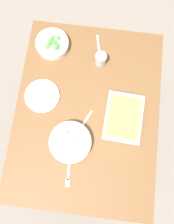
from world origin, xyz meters
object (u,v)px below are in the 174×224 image
drink_cup (101,59)px  side_plate (42,96)px  fork_on_table (68,174)px  baking_dish (123,118)px  spoon_spare (99,50)px  spoon_by_stew (82,126)px  stew_bowl (70,142)px  spoon_by_broccoli (55,51)px  broccoli_bowl (52,44)px

drink_cup → side_plate: 0.44m
drink_cup → fork_on_table: (-0.73, 0.11, -0.04)m
baking_dish → spoon_spare: (0.44, 0.20, -0.03)m
fork_on_table → spoon_by_stew: bearing=-7.7°
stew_bowl → side_plate: 0.35m
spoon_by_stew → spoon_by_broccoli: bearing=26.7°
side_plate → spoon_spare: 0.48m
spoon_by_broccoli → spoon_spare: (0.04, -0.29, 0.00)m
baking_dish → stew_bowl: bearing=121.8°
baking_dish → fork_on_table: 0.47m
drink_cup → fork_on_table: bearing=171.6°
stew_bowl → drink_cup: size_ratio=2.95×
spoon_by_stew → fork_on_table: (-0.29, 0.04, -0.00)m
stew_bowl → spoon_spare: size_ratio=1.43×
broccoli_bowl → spoon_by_stew: broccoli_bowl is taller
broccoli_bowl → spoon_by_broccoli: bearing=-149.8°
broccoli_bowl → side_plate: size_ratio=0.99×
spoon_by_stew → fork_on_table: 0.29m
spoon_spare → fork_on_table: spoon_spare is taller
spoon_by_stew → spoon_spare: (0.52, -0.05, 0.00)m
spoon_by_broccoli → spoon_spare: size_ratio=0.92×
stew_bowl → baking_dish: same height
spoon_spare → drink_cup: bearing=-167.7°
stew_bowl → spoon_by_stew: size_ratio=1.51×
spoon_by_stew → spoon_by_broccoli: size_ratio=1.04×
stew_bowl → spoon_by_broccoli: size_ratio=1.56×
spoon_spare → fork_on_table: 0.82m
side_plate → broccoli_bowl: bearing=-2.0°
spoon_spare → side_plate: bearing=138.2°
stew_bowl → side_plate: (0.27, 0.22, -0.03)m
stew_bowl → fork_on_table: (-0.18, -0.01, -0.03)m
side_plate → spoon_spare: side_plate is taller
spoon_spare → stew_bowl: bearing=170.8°
stew_bowl → broccoli_bowl: bearing=18.5°
fork_on_table → spoon_spare: bearing=-6.3°
drink_cup → stew_bowl: bearing=167.6°
broccoli_bowl → fork_on_table: 0.83m
baking_dish → spoon_by_broccoli: baking_dish is taller
side_plate → fork_on_table: size_ratio=1.24×
stew_bowl → side_plate: bearing=39.5°
stew_bowl → side_plate: stew_bowl is taller
stew_bowl → fork_on_table: 0.19m
side_plate → spoon_spare: size_ratio=1.26×
broccoli_bowl → stew_bowl: bearing=-161.5°
spoon_by_stew → spoon_spare: same height
broccoli_bowl → baking_dish: size_ratio=0.70×
side_plate → fork_on_table: side_plate is taller
baking_dish → spoon_by_broccoli: 0.63m
drink_cup → spoon_by_stew: bearing=171.2°
side_plate → stew_bowl: bearing=-140.5°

